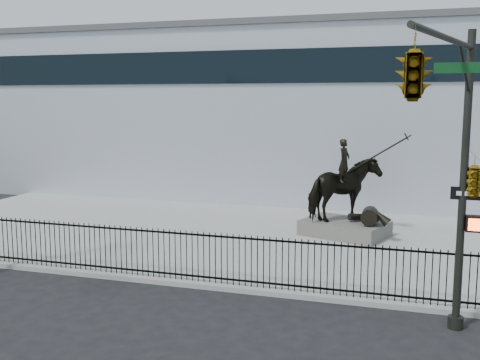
# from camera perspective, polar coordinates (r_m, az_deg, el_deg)

# --- Properties ---
(ground) EXTENTS (120.00, 120.00, 0.00)m
(ground) POSITION_cam_1_polar(r_m,az_deg,el_deg) (15.75, -5.87, -12.09)
(ground) COLOR black
(ground) RESTS_ON ground
(plaza) EXTENTS (30.00, 12.00, 0.15)m
(plaza) POSITION_cam_1_polar(r_m,az_deg,el_deg) (22.05, 1.25, -5.89)
(plaza) COLOR gray
(plaza) RESTS_ON ground
(building) EXTENTS (44.00, 14.00, 9.00)m
(building) POSITION_cam_1_polar(r_m,az_deg,el_deg) (34.09, 7.28, 6.57)
(building) COLOR silver
(building) RESTS_ON ground
(picket_fence) EXTENTS (22.10, 0.10, 1.50)m
(picket_fence) POSITION_cam_1_polar(r_m,az_deg,el_deg) (16.57, -4.22, -7.75)
(picket_fence) COLOR black
(picket_fence) RESTS_ON plaza
(statue_plinth) EXTENTS (3.62, 3.02, 0.58)m
(statue_plinth) POSITION_cam_1_polar(r_m,az_deg,el_deg) (22.43, 10.59, -4.83)
(statue_plinth) COLOR #585551
(statue_plinth) RESTS_ON plaza
(equestrian_statue) EXTENTS (3.77, 3.00, 3.36)m
(equestrian_statue) POSITION_cam_1_polar(r_m,az_deg,el_deg) (22.12, 10.83, -1.04)
(equestrian_statue) COLOR black
(equestrian_statue) RESTS_ON statue_plinth
(traffic_signal_right) EXTENTS (2.17, 6.86, 7.00)m
(traffic_signal_right) POSITION_cam_1_polar(r_m,az_deg,el_deg) (11.61, 20.31, 4.71)
(traffic_signal_right) COLOR black
(traffic_signal_right) RESTS_ON ground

